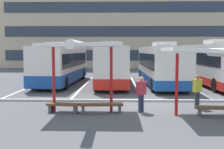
# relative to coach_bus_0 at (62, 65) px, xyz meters

# --- Properties ---
(ground_plane) EXTENTS (160.00, 160.00, 0.00)m
(ground_plane) POSITION_rel_coach_bus_0_xyz_m (6.32, -9.55, -1.63)
(ground_plane) COLOR #515156
(terminal_building) EXTENTS (43.00, 14.77, 21.91)m
(terminal_building) POSITION_rel_coach_bus_0_xyz_m (6.35, 28.10, 7.95)
(terminal_building) COLOR #C6B293
(terminal_building) RESTS_ON ground
(coach_bus_0) EXTENTS (3.04, 11.02, 3.56)m
(coach_bus_0) POSITION_rel_coach_bus_0_xyz_m (0.00, 0.00, 0.00)
(coach_bus_0) COLOR silver
(coach_bus_0) RESTS_ON ground
(coach_bus_1) EXTENTS (2.72, 11.06, 3.58)m
(coach_bus_1) POSITION_rel_coach_bus_0_xyz_m (4.36, -0.45, 0.03)
(coach_bus_1) COLOR silver
(coach_bus_1) RESTS_ON ground
(coach_bus_2) EXTENTS (2.85, 11.56, 3.56)m
(coach_bus_2) POSITION_rel_coach_bus_0_xyz_m (8.47, -0.63, 0.02)
(coach_bus_2) COLOR silver
(coach_bus_2) RESTS_ON ground
(coach_bus_3) EXTENTS (2.67, 12.41, 3.75)m
(coach_bus_3) POSITION_rel_coach_bus_0_xyz_m (12.72, -0.32, 0.14)
(coach_bus_3) COLOR silver
(coach_bus_3) RESTS_ON ground
(lane_stripe_0) EXTENTS (0.16, 14.00, 0.01)m
(lane_stripe_0) POSITION_rel_coach_bus_0_xyz_m (-2.10, -1.33, -1.63)
(lane_stripe_0) COLOR white
(lane_stripe_0) RESTS_ON ground
(lane_stripe_1) EXTENTS (0.16, 14.00, 0.01)m
(lane_stripe_1) POSITION_rel_coach_bus_0_xyz_m (2.11, -1.33, -1.63)
(lane_stripe_1) COLOR white
(lane_stripe_1) RESTS_ON ground
(lane_stripe_2) EXTENTS (0.16, 14.00, 0.01)m
(lane_stripe_2) POSITION_rel_coach_bus_0_xyz_m (6.32, -1.33, -1.63)
(lane_stripe_2) COLOR white
(lane_stripe_2) RESTS_ON ground
(lane_stripe_3) EXTENTS (0.16, 14.00, 0.01)m
(lane_stripe_3) POSITION_rel_coach_bus_0_xyz_m (10.53, -1.33, -1.63)
(lane_stripe_3) COLOR white
(lane_stripe_3) RESTS_ON ground
(waiting_shelter_0) EXTENTS (3.71, 4.92, 3.30)m
(waiting_shelter_0) POSITION_rel_coach_bus_0_xyz_m (3.26, -11.42, 1.44)
(waiting_shelter_0) COLOR red
(waiting_shelter_0) RESTS_ON ground
(bench_0) EXTENTS (1.55, 0.62, 0.45)m
(bench_0) POSITION_rel_coach_bus_0_xyz_m (2.36, -11.33, -1.30)
(bench_0) COLOR brown
(bench_0) RESTS_ON ground
(bench_1) EXTENTS (2.03, 0.59, 0.45)m
(bench_1) POSITION_rel_coach_bus_0_xyz_m (4.16, -11.33, -1.29)
(bench_1) COLOR brown
(bench_1) RESTS_ON ground
(waiting_shelter_1) EXTENTS (4.31, 5.19, 3.04)m
(waiting_shelter_1) POSITION_rel_coach_bus_0_xyz_m (9.20, -12.02, 1.16)
(waiting_shelter_1) COLOR red
(waiting_shelter_1) RESTS_ON ground
(bench_2) EXTENTS (1.64, 0.59, 0.45)m
(bench_2) POSITION_rel_coach_bus_0_xyz_m (9.20, -11.93, -1.30)
(bench_2) COLOR brown
(bench_2) RESTS_ON ground
(platform_kerb) EXTENTS (44.00, 0.24, 0.12)m
(platform_kerb) POSITION_rel_coach_bus_0_xyz_m (6.32, -8.43, -1.57)
(platform_kerb) COLOR #ADADA8
(platform_kerb) RESTS_ON ground
(waiting_passenger_1) EXTENTS (0.51, 0.49, 1.69)m
(waiting_passenger_1) POSITION_rel_coach_bus_0_xyz_m (6.02, -11.14, -0.65)
(waiting_passenger_1) COLOR #33384C
(waiting_passenger_1) RESTS_ON ground
(waiting_passenger_2) EXTENTS (0.51, 0.49, 1.70)m
(waiting_passenger_2) POSITION_rel_coach_bus_0_xyz_m (8.90, -10.21, -0.65)
(waiting_passenger_2) COLOR #33384C
(waiting_passenger_2) RESTS_ON ground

